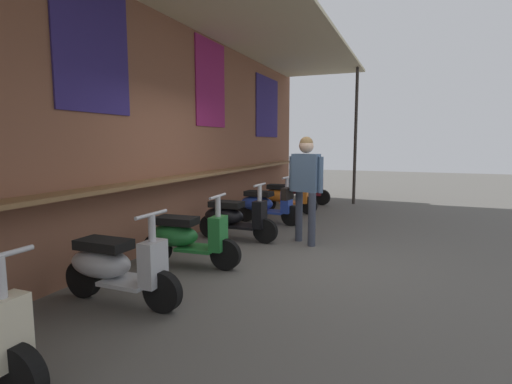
# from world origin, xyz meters

# --- Properties ---
(ground_plane) EXTENTS (36.72, 36.72, 0.00)m
(ground_plane) POSITION_xyz_m (0.00, 0.00, 0.00)
(ground_plane) COLOR #56544F
(market_stall_facade) EXTENTS (13.12, 2.48, 3.66)m
(market_stall_facade) POSITION_xyz_m (0.00, 1.86, 2.04)
(market_stall_facade) COLOR brown
(market_stall_facade) RESTS_ON ground_plane
(scooter_silver) EXTENTS (0.46, 1.40, 0.97)m
(scooter_silver) POSITION_xyz_m (-2.11, 1.08, 0.39)
(scooter_silver) COLOR #B2B5BA
(scooter_silver) RESTS_ON ground_plane
(scooter_green) EXTENTS (0.48, 1.40, 0.97)m
(scooter_green) POSITION_xyz_m (-0.77, 1.08, 0.39)
(scooter_green) COLOR #237533
(scooter_green) RESTS_ON ground_plane
(scooter_black) EXTENTS (0.46, 1.40, 0.97)m
(scooter_black) POSITION_xyz_m (0.73, 1.08, 0.39)
(scooter_black) COLOR black
(scooter_black) RESTS_ON ground_plane
(scooter_blue) EXTENTS (0.48, 1.40, 0.97)m
(scooter_blue) POSITION_xyz_m (2.22, 1.08, 0.39)
(scooter_blue) COLOR #233D9E
(scooter_blue) RESTS_ON ground_plane
(scooter_orange) EXTENTS (0.46, 1.40, 0.97)m
(scooter_orange) POSITION_xyz_m (3.56, 1.08, 0.39)
(scooter_orange) COLOR orange
(scooter_orange) RESTS_ON ground_plane
(scooter_maroon) EXTENTS (0.46, 1.40, 0.97)m
(scooter_maroon) POSITION_xyz_m (5.02, 1.08, 0.39)
(scooter_maroon) COLOR maroon
(scooter_maroon) RESTS_ON ground_plane
(shopper_with_handbag) EXTENTS (0.37, 0.68, 1.72)m
(shopper_with_handbag) POSITION_xyz_m (0.96, -0.08, 1.05)
(shopper_with_handbag) COLOR #383D4C
(shopper_with_handbag) RESTS_ON ground_plane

